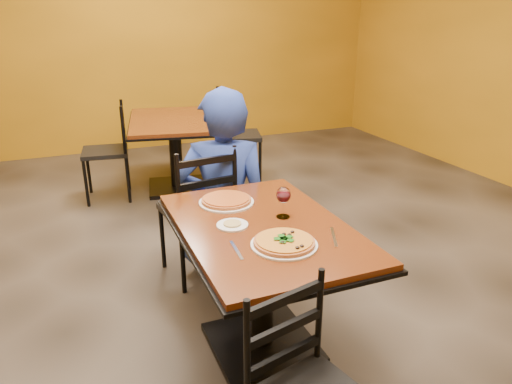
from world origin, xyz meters
name	(u,v)px	position (x,y,z in m)	size (l,w,h in m)	color
floor	(232,299)	(0.00, 0.00, 0.00)	(7.00, 8.00, 0.01)	black
wall_back	(125,34)	(0.00, 4.00, 1.50)	(7.00, 0.01, 3.00)	#BE8115
table_main	(263,258)	(0.00, -0.50, 0.56)	(0.83, 1.23, 0.75)	#683310
table_second	(175,137)	(0.16, 2.20, 0.56)	(1.11, 1.46, 0.75)	#683310
chair_main_far	(197,211)	(-0.10, 0.42, 0.48)	(0.43, 0.43, 0.96)	black
chair_second_left	(105,152)	(-0.54, 2.20, 0.47)	(0.43, 0.43, 0.95)	black
chair_second_right	(239,136)	(0.86, 2.20, 0.51)	(0.46, 0.46, 1.01)	black
diner	(224,184)	(0.09, 0.39, 0.66)	(0.65, 0.42, 1.32)	navy
plate_main	(284,245)	(0.00, -0.75, 0.76)	(0.31, 0.31, 0.01)	white
pizza_main	(284,242)	(0.00, -0.75, 0.77)	(0.28, 0.28, 0.02)	maroon
plate_far	(226,202)	(-0.08, -0.15, 0.76)	(0.31, 0.31, 0.01)	white
pizza_far	(226,200)	(-0.08, -0.15, 0.77)	(0.28, 0.28, 0.02)	#C68026
side_plate	(232,225)	(-0.15, -0.46, 0.76)	(0.16, 0.16, 0.01)	white
dip	(232,223)	(-0.15, -0.46, 0.76)	(0.09, 0.09, 0.01)	tan
wine_glass	(283,201)	(0.14, -0.45, 0.84)	(0.08, 0.08, 0.18)	white
fork	(236,250)	(-0.22, -0.71, 0.75)	(0.01, 0.19, 0.00)	silver
knife	(334,237)	(0.26, -0.76, 0.75)	(0.01, 0.21, 0.00)	silver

